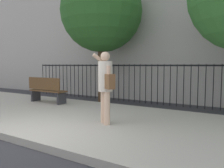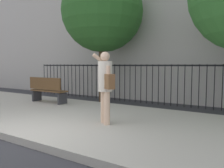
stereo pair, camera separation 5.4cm
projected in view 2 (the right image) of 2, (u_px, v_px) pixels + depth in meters
name	position (u px, v px, depth m)	size (l,w,h in m)	color
ground_plane	(16.00, 144.00, 4.57)	(60.00, 60.00, 0.00)	#333338
sidewalk	(86.00, 119.00, 6.40)	(28.00, 4.40, 0.15)	#B2ADA3
iron_fence	(144.00, 78.00, 9.42)	(12.03, 0.04, 1.60)	black
pedestrian_on_phone	(106.00, 82.00, 5.46)	(0.72, 0.63, 1.73)	beige
street_bench	(47.00, 89.00, 8.65)	(1.60, 0.45, 0.95)	brown
street_tree_far	(102.00, 12.00, 9.41)	(3.33, 3.33, 5.42)	#4C3823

